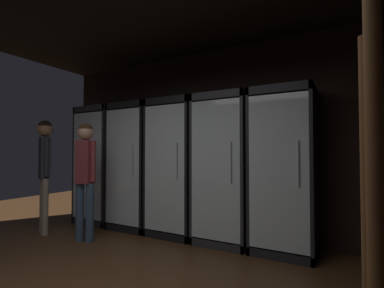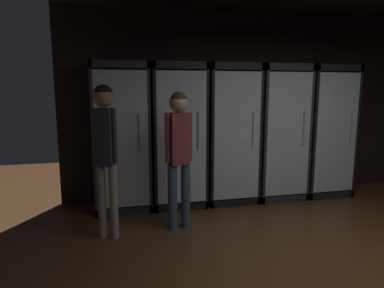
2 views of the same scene
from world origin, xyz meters
name	(u,v)px [view 1 (image 1 of 2)]	position (x,y,z in m)	size (l,w,h in m)	color
wall_back	(219,141)	(0.00, 3.03, 1.40)	(6.00, 0.06, 2.80)	black
cooler_far_left	(103,166)	(-2.12, 2.71, 0.99)	(0.75, 0.65, 2.02)	#2B2B30
cooler_left	(137,167)	(-1.33, 2.71, 0.98)	(0.75, 0.65, 2.02)	black
cooler_center	(177,168)	(-0.55, 2.71, 0.99)	(0.75, 0.65, 2.02)	black
cooler_right	(225,170)	(0.23, 2.71, 0.98)	(0.75, 0.65, 2.02)	#2B2B30
cooler_far_right	(284,172)	(1.01, 2.71, 0.98)	(0.75, 0.65, 2.02)	black
shopper_near	(85,169)	(-1.48, 1.79, 1.00)	(0.33, 0.22, 1.63)	#384C66
shopper_far	(45,159)	(-2.31, 1.73, 1.13)	(0.25, 0.23, 1.71)	gray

